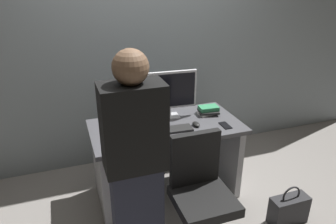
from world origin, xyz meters
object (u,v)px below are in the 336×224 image
object	(u,v)px
desk	(166,148)
keyboard	(168,130)
monitor	(169,92)
book_stack	(208,110)
handbag	(289,209)
person_at_desk	(135,168)
office_chair	(201,199)
mouse	(196,124)
cup_near_keyboard	(132,133)
cell_phone	(225,125)

from	to	relation	value
desk	keyboard	size ratio (longest dim) A/B	3.20
desk	monitor	bearing A→B (deg)	63.33
book_stack	handbag	world-z (taller)	book_stack
person_at_desk	keyboard	world-z (taller)	person_at_desk
office_chair	person_at_desk	distance (m)	0.65
book_stack	handbag	bearing A→B (deg)	-64.38
mouse	book_stack	bearing A→B (deg)	42.72
desk	person_at_desk	bearing A→B (deg)	-122.91
monitor	handbag	world-z (taller)	monitor
office_chair	cup_near_keyboard	bearing A→B (deg)	125.16
monitor	cup_near_keyboard	bearing A→B (deg)	-146.35
monitor	mouse	size ratio (longest dim) A/B	5.41
mouse	cup_near_keyboard	world-z (taller)	cup_near_keyboard
office_chair	cell_phone	bearing A→B (deg)	47.18
handbag	desk	bearing A→B (deg)	139.51
keyboard	book_stack	distance (m)	0.54
cup_near_keyboard	cell_phone	bearing A→B (deg)	-4.15
desk	office_chair	world-z (taller)	office_chair
desk	keyboard	world-z (taller)	keyboard
keyboard	cup_near_keyboard	size ratio (longest dim) A/B	4.86
book_stack	desk	bearing A→B (deg)	-168.43
keyboard	mouse	size ratio (longest dim) A/B	4.30
desk	mouse	xyz separation A→B (m)	(0.25, -0.11, 0.26)
desk	keyboard	distance (m)	0.28
person_at_desk	handbag	world-z (taller)	person_at_desk
cell_phone	handbag	distance (m)	0.91
person_at_desk	cup_near_keyboard	xyz separation A→B (m)	(0.11, 0.58, -0.04)
keyboard	cell_phone	bearing A→B (deg)	-4.44
mouse	handbag	world-z (taller)	mouse
book_stack	monitor	bearing A→B (deg)	171.73
office_chair	keyboard	world-z (taller)	office_chair
person_at_desk	book_stack	bearing A→B (deg)	41.00
person_at_desk	book_stack	xyz separation A→B (m)	(0.93, 0.81, -0.05)
monitor	cell_phone	size ratio (longest dim) A/B	3.76
keyboard	book_stack	bearing A→B (deg)	27.39
desk	office_chair	xyz separation A→B (m)	(0.04, -0.69, -0.09)
book_stack	cup_near_keyboard	bearing A→B (deg)	-164.43
keyboard	handbag	world-z (taller)	keyboard
person_at_desk	office_chair	bearing A→B (deg)	2.32
desk	cell_phone	world-z (taller)	cell_phone
handbag	cup_near_keyboard	bearing A→B (deg)	153.47
book_stack	cell_phone	size ratio (longest dim) A/B	1.54
mouse	office_chair	bearing A→B (deg)	-109.60
cell_phone	mouse	bearing A→B (deg)	162.05
office_chair	book_stack	distance (m)	0.97
cup_near_keyboard	handbag	size ratio (longest dim) A/B	0.23
person_at_desk	keyboard	bearing A→B (deg)	53.30
person_at_desk	book_stack	world-z (taller)	person_at_desk
office_chair	cup_near_keyboard	world-z (taller)	office_chair
mouse	handbag	size ratio (longest dim) A/B	0.26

